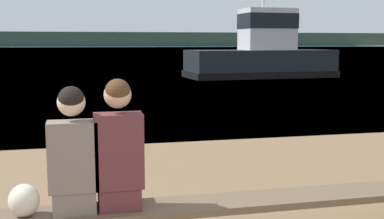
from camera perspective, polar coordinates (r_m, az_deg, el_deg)
water_surface at (r=128.26m, az=-12.85°, el=7.05°), size 240.00×240.00×0.00m
far_shoreline at (r=201.05m, az=-13.00°, el=8.13°), size 600.00×12.00×5.63m
bench_main at (r=4.02m, az=-9.77°, el=-12.51°), size 8.59×0.41×0.45m
person_left at (r=3.87m, az=-13.89°, el=-5.54°), size 0.38×0.42×1.00m
person_right at (r=3.87m, az=-8.70°, el=-5.00°), size 0.38×0.43×1.05m
shopping_bag at (r=3.95m, az=-19.28°, el=-10.14°), size 0.23×0.22×0.26m
tugboat_red at (r=24.68m, az=8.28°, el=6.33°), size 7.59×3.31×5.64m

